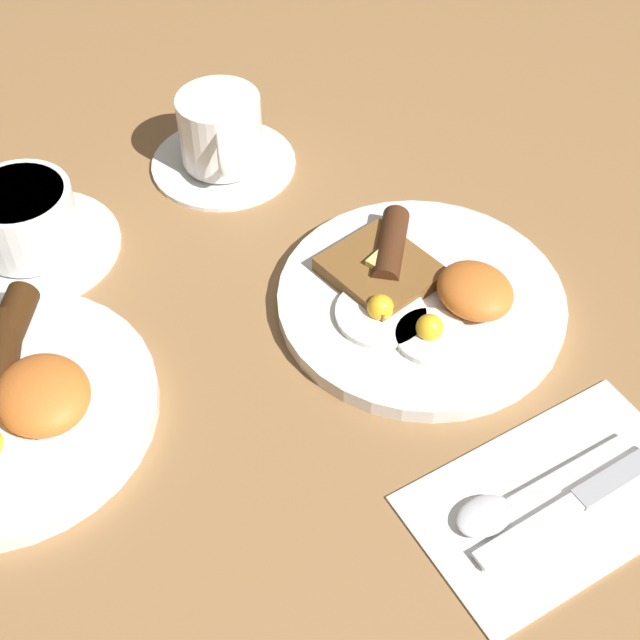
{
  "coord_description": "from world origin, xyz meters",
  "views": [
    {
      "loc": [
        -0.39,
        0.37,
        0.58
      ],
      "look_at": [
        0.02,
        0.09,
        0.03
      ],
      "focal_mm": 50.0,
      "sensor_mm": 36.0,
      "label": 1
    }
  ],
  "objects_px": {
    "teacup_near": "(221,138)",
    "breakfast_plate_near": "(420,296)",
    "teacup_far": "(26,225)",
    "spoon": "(504,505)",
    "knife": "(579,500)",
    "breakfast_plate_far": "(5,402)"
  },
  "relations": [
    {
      "from": "spoon",
      "to": "breakfast_plate_near",
      "type": "bearing_deg",
      "value": -107.84
    },
    {
      "from": "teacup_far",
      "to": "spoon",
      "type": "distance_m",
      "value": 0.49
    },
    {
      "from": "teacup_far",
      "to": "knife",
      "type": "xyz_separation_m",
      "value": [
        -0.48,
        -0.23,
        -0.02
      ]
    },
    {
      "from": "teacup_near",
      "to": "breakfast_plate_near",
      "type": "bearing_deg",
      "value": -170.43
    },
    {
      "from": "teacup_near",
      "to": "knife",
      "type": "bearing_deg",
      "value": -177.83
    },
    {
      "from": "teacup_far",
      "to": "spoon",
      "type": "height_order",
      "value": "teacup_far"
    },
    {
      "from": "knife",
      "to": "breakfast_plate_near",
      "type": "bearing_deg",
      "value": -94.59
    },
    {
      "from": "breakfast_plate_far",
      "to": "spoon",
      "type": "relative_size",
      "value": 1.54
    },
    {
      "from": "teacup_near",
      "to": "knife",
      "type": "relative_size",
      "value": 0.88
    },
    {
      "from": "teacup_near",
      "to": "knife",
      "type": "height_order",
      "value": "teacup_near"
    },
    {
      "from": "teacup_near",
      "to": "teacup_far",
      "type": "distance_m",
      "value": 0.21
    },
    {
      "from": "teacup_near",
      "to": "knife",
      "type": "distance_m",
      "value": 0.49
    },
    {
      "from": "breakfast_plate_near",
      "to": "teacup_near",
      "type": "bearing_deg",
      "value": 9.57
    },
    {
      "from": "breakfast_plate_near",
      "to": "teacup_far",
      "type": "xyz_separation_m",
      "value": [
        0.26,
        0.26,
        0.02
      ]
    },
    {
      "from": "breakfast_plate_near",
      "to": "knife",
      "type": "relative_size",
      "value": 1.5
    },
    {
      "from": "breakfast_plate_far",
      "to": "teacup_near",
      "type": "height_order",
      "value": "teacup_near"
    },
    {
      "from": "breakfast_plate_near",
      "to": "knife",
      "type": "height_order",
      "value": "breakfast_plate_near"
    },
    {
      "from": "teacup_far",
      "to": "teacup_near",
      "type": "bearing_deg",
      "value": -87.71
    },
    {
      "from": "breakfast_plate_far",
      "to": "teacup_far",
      "type": "height_order",
      "value": "teacup_far"
    },
    {
      "from": "breakfast_plate_near",
      "to": "teacup_far",
      "type": "relative_size",
      "value": 1.55
    },
    {
      "from": "spoon",
      "to": "knife",
      "type": "bearing_deg",
      "value": 155.0
    },
    {
      "from": "breakfast_plate_far",
      "to": "knife",
      "type": "bearing_deg",
      "value": -134.57
    }
  ]
}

